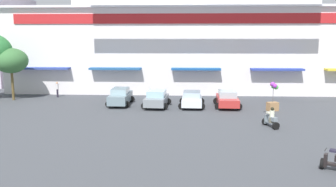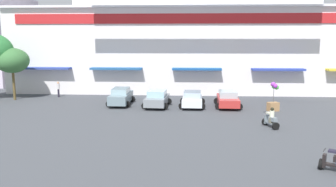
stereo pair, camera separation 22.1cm
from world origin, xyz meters
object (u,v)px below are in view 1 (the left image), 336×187
(parked_car_3, at_px, (227,99))
(scooter_rider_1, at_px, (271,119))
(parked_car_2, at_px, (192,99))
(balloon_vendor_cart, at_px, (273,99))
(pedestrian_0, at_px, (57,88))
(parked_car_0, at_px, (120,96))
(parked_car_1, at_px, (157,99))
(plaza_tree_2, at_px, (11,61))

(parked_car_3, bearing_deg, scooter_rider_1, -72.60)
(parked_car_2, bearing_deg, balloon_vendor_cart, -11.35)
(parked_car_3, height_order, pedestrian_0, pedestrian_0)
(scooter_rider_1, bearing_deg, parked_car_0, 147.68)
(parked_car_1, xyz_separation_m, scooter_rider_1, (8.58, -6.76, -0.17))
(plaza_tree_2, relative_size, parked_car_2, 1.29)
(parked_car_2, bearing_deg, parked_car_0, 174.61)
(parked_car_2, bearing_deg, scooter_rider_1, -52.33)
(parked_car_0, relative_size, parked_car_1, 1.09)
(plaza_tree_2, bearing_deg, balloon_vendor_cart, -9.01)
(parked_car_1, xyz_separation_m, pedestrian_0, (-10.86, 4.62, 0.18))
(balloon_vendor_cart, bearing_deg, parked_car_3, 158.64)
(parked_car_3, xyz_separation_m, balloon_vendor_cart, (3.71, -1.45, 0.31))
(parked_car_1, bearing_deg, parked_car_0, 166.03)
(parked_car_3, bearing_deg, balloon_vendor_cart, -21.36)
(parked_car_3, bearing_deg, parked_car_0, 176.74)
(plaza_tree_2, distance_m, scooter_rider_1, 25.37)
(plaza_tree_2, distance_m, balloon_vendor_cart, 25.24)
(parked_car_0, relative_size, balloon_vendor_cart, 1.72)
(plaza_tree_2, xyz_separation_m, parked_car_0, (11.22, -1.91, -3.15))
(parked_car_3, height_order, scooter_rider_1, parked_car_3)
(plaza_tree_2, relative_size, parked_car_1, 1.31)
(plaza_tree_2, relative_size, parked_car_0, 1.20)
(parked_car_0, height_order, balloon_vendor_cart, balloon_vendor_cart)
(plaza_tree_2, distance_m, parked_car_0, 11.81)
(pedestrian_0, bearing_deg, parked_car_2, -17.36)
(plaza_tree_2, bearing_deg, parked_car_0, -9.68)
(parked_car_0, bearing_deg, balloon_vendor_cart, -8.45)
(parked_car_0, xyz_separation_m, pedestrian_0, (-7.39, 3.76, 0.15))
(scooter_rider_1, bearing_deg, parked_car_3, 107.40)
(parked_car_0, relative_size, scooter_rider_1, 2.75)
(parked_car_1, bearing_deg, pedestrian_0, 156.93)
(scooter_rider_1, relative_size, balloon_vendor_cart, 0.62)
(parked_car_0, height_order, scooter_rider_1, parked_car_0)
(parked_car_2, bearing_deg, parked_car_3, 1.20)
(parked_car_1, relative_size, scooter_rider_1, 2.52)
(scooter_rider_1, xyz_separation_m, balloon_vendor_cart, (1.50, 5.61, 0.46))
(pedestrian_0, bearing_deg, parked_car_3, -14.08)
(parked_car_2, xyz_separation_m, balloon_vendor_cart, (6.90, -1.39, 0.34))
(plaza_tree_2, bearing_deg, parked_car_3, -6.70)
(plaza_tree_2, relative_size, balloon_vendor_cart, 2.07)
(parked_car_3, relative_size, pedestrian_0, 2.51)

